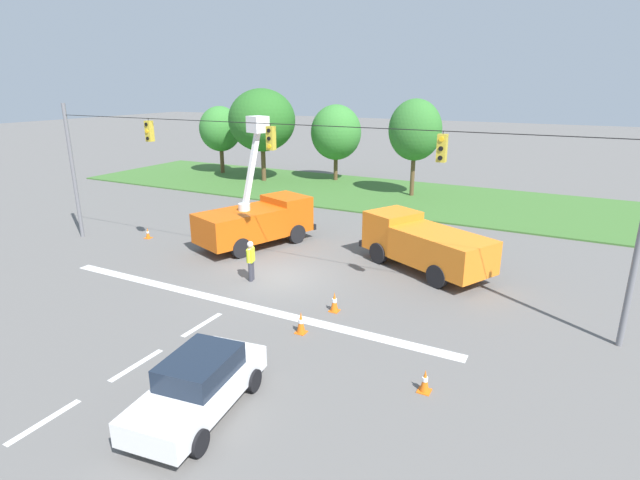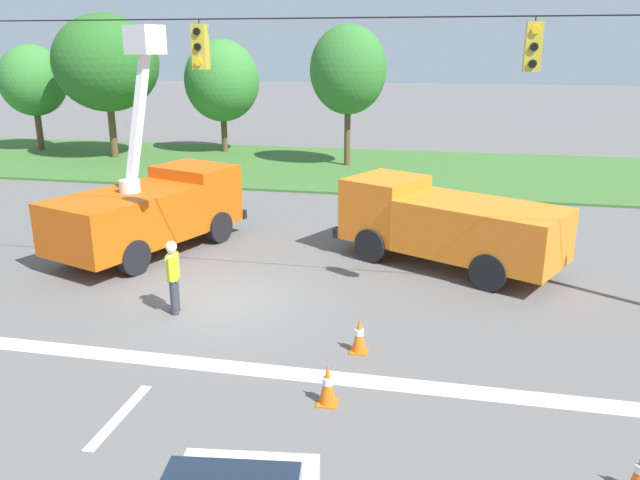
{
  "view_description": "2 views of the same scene",
  "coord_description": "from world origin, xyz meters",
  "px_view_note": "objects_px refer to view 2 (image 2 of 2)",
  "views": [
    {
      "loc": [
        11.12,
        -17.36,
        8.16
      ],
      "look_at": [
        0.87,
        2.1,
        1.24
      ],
      "focal_mm": 28.0,
      "sensor_mm": 36.0,
      "label": 1
    },
    {
      "loc": [
        5.22,
        -13.57,
        6.01
      ],
      "look_at": [
        2.03,
        1.85,
        1.14
      ],
      "focal_mm": 35.0,
      "sensor_mm": 36.0,
      "label": 2
    }
  ],
  "objects_px": {
    "tree_east": "(348,70)",
    "traffic_cone_mid_left": "(359,335)",
    "road_worker": "(173,273)",
    "tree_centre": "(222,81)",
    "tree_west": "(106,63)",
    "utility_truck_bucket_lift": "(151,206)",
    "traffic_cone_mid_right": "(640,472)",
    "traffic_cone_foreground_left": "(328,384)",
    "tree_far_west": "(33,81)",
    "utility_truck_support_near": "(445,223)"
  },
  "relations": [
    {
      "from": "tree_west",
      "to": "utility_truck_bucket_lift",
      "type": "relative_size",
      "value": 1.16
    },
    {
      "from": "utility_truck_bucket_lift",
      "to": "traffic_cone_foreground_left",
      "type": "xyz_separation_m",
      "value": [
        6.9,
        -7.43,
        -1.02
      ]
    },
    {
      "from": "tree_far_west",
      "to": "tree_east",
      "type": "relative_size",
      "value": 0.87
    },
    {
      "from": "tree_far_west",
      "to": "utility_truck_bucket_lift",
      "type": "distance_m",
      "value": 22.77
    },
    {
      "from": "road_worker",
      "to": "traffic_cone_mid_left",
      "type": "height_order",
      "value": "road_worker"
    },
    {
      "from": "road_worker",
      "to": "traffic_cone_mid_left",
      "type": "relative_size",
      "value": 2.3
    },
    {
      "from": "tree_far_west",
      "to": "traffic_cone_mid_left",
      "type": "relative_size",
      "value": 8.06
    },
    {
      "from": "tree_far_west",
      "to": "road_worker",
      "type": "relative_size",
      "value": 3.51
    },
    {
      "from": "tree_centre",
      "to": "utility_truck_support_near",
      "type": "height_order",
      "value": "tree_centre"
    },
    {
      "from": "tree_centre",
      "to": "traffic_cone_mid_right",
      "type": "height_order",
      "value": "tree_centre"
    },
    {
      "from": "utility_truck_bucket_lift",
      "to": "road_worker",
      "type": "distance_m",
      "value": 5.04
    },
    {
      "from": "tree_west",
      "to": "traffic_cone_mid_right",
      "type": "height_order",
      "value": "tree_west"
    },
    {
      "from": "utility_truck_bucket_lift",
      "to": "traffic_cone_mid_left",
      "type": "xyz_separation_m",
      "value": [
        7.16,
        -5.38,
        -1.03
      ]
    },
    {
      "from": "tree_west",
      "to": "tree_centre",
      "type": "bearing_deg",
      "value": 30.04
    },
    {
      "from": "traffic_cone_foreground_left",
      "to": "traffic_cone_mid_right",
      "type": "relative_size",
      "value": 1.14
    },
    {
      "from": "road_worker",
      "to": "traffic_cone_foreground_left",
      "type": "relative_size",
      "value": 2.27
    },
    {
      "from": "utility_truck_support_near",
      "to": "traffic_cone_mid_left",
      "type": "height_order",
      "value": "utility_truck_support_near"
    },
    {
      "from": "traffic_cone_mid_right",
      "to": "tree_far_west",
      "type": "bearing_deg",
      "value": 136.85
    },
    {
      "from": "utility_truck_bucket_lift",
      "to": "road_worker",
      "type": "xyz_separation_m",
      "value": [
        2.62,
        -4.28,
        -0.41
      ]
    },
    {
      "from": "tree_west",
      "to": "utility_truck_support_near",
      "type": "bearing_deg",
      "value": -38.23
    },
    {
      "from": "tree_east",
      "to": "utility_truck_support_near",
      "type": "bearing_deg",
      "value": -70.43
    },
    {
      "from": "utility_truck_bucket_lift",
      "to": "traffic_cone_mid_left",
      "type": "height_order",
      "value": "utility_truck_bucket_lift"
    },
    {
      "from": "tree_far_west",
      "to": "road_worker",
      "type": "bearing_deg",
      "value": -49.11
    },
    {
      "from": "tree_far_west",
      "to": "traffic_cone_foreground_left",
      "type": "xyz_separation_m",
      "value": [
        22.31,
        -23.98,
        -3.75
      ]
    },
    {
      "from": "utility_truck_bucket_lift",
      "to": "utility_truck_support_near",
      "type": "bearing_deg",
      "value": 3.14
    },
    {
      "from": "utility_truck_bucket_lift",
      "to": "traffic_cone_mid_right",
      "type": "bearing_deg",
      "value": -37.11
    },
    {
      "from": "tree_far_west",
      "to": "tree_centre",
      "type": "relative_size",
      "value": 0.96
    },
    {
      "from": "tree_east",
      "to": "traffic_cone_mid_right",
      "type": "xyz_separation_m",
      "value": [
        8.09,
        -23.97,
        -4.58
      ]
    },
    {
      "from": "tree_east",
      "to": "tree_west",
      "type": "bearing_deg",
      "value": -179.35
    },
    {
      "from": "tree_far_west",
      "to": "traffic_cone_mid_right",
      "type": "distance_m",
      "value": 37.25
    },
    {
      "from": "road_worker",
      "to": "tree_centre",
      "type": "bearing_deg",
      "value": 107.15
    },
    {
      "from": "tree_far_west",
      "to": "utility_truck_support_near",
      "type": "relative_size",
      "value": 0.92
    },
    {
      "from": "tree_west",
      "to": "utility_truck_bucket_lift",
      "type": "bearing_deg",
      "value": -57.14
    },
    {
      "from": "tree_east",
      "to": "traffic_cone_mid_left",
      "type": "distance_m",
      "value": 21.35
    },
    {
      "from": "traffic_cone_foreground_left",
      "to": "tree_east",
      "type": "bearing_deg",
      "value": 98.47
    },
    {
      "from": "tree_far_west",
      "to": "tree_east",
      "type": "height_order",
      "value": "tree_east"
    },
    {
      "from": "traffic_cone_mid_left",
      "to": "traffic_cone_mid_right",
      "type": "bearing_deg",
      "value": -37.47
    },
    {
      "from": "traffic_cone_foreground_left",
      "to": "traffic_cone_mid_left",
      "type": "height_order",
      "value": "traffic_cone_foreground_left"
    },
    {
      "from": "tree_west",
      "to": "tree_far_west",
      "type": "bearing_deg",
      "value": 165.04
    },
    {
      "from": "road_worker",
      "to": "traffic_cone_mid_left",
      "type": "bearing_deg",
      "value": -13.55
    },
    {
      "from": "tree_centre",
      "to": "road_worker",
      "type": "height_order",
      "value": "tree_centre"
    },
    {
      "from": "utility_truck_bucket_lift",
      "to": "traffic_cone_foreground_left",
      "type": "relative_size",
      "value": 8.6
    },
    {
      "from": "utility_truck_support_near",
      "to": "traffic_cone_mid_right",
      "type": "relative_size",
      "value": 9.87
    },
    {
      "from": "tree_east",
      "to": "traffic_cone_mid_left",
      "type": "height_order",
      "value": "tree_east"
    },
    {
      "from": "utility_truck_support_near",
      "to": "traffic_cone_mid_right",
      "type": "height_order",
      "value": "utility_truck_support_near"
    },
    {
      "from": "tree_west",
      "to": "road_worker",
      "type": "distance_m",
      "value": 23.28
    },
    {
      "from": "road_worker",
      "to": "traffic_cone_mid_right",
      "type": "xyz_separation_m",
      "value": [
        9.0,
        -4.51,
        -0.67
      ]
    },
    {
      "from": "tree_far_west",
      "to": "traffic_cone_foreground_left",
      "type": "distance_m",
      "value": 32.96
    },
    {
      "from": "utility_truck_support_near",
      "to": "tree_far_west",
      "type": "bearing_deg",
      "value": 146.39
    },
    {
      "from": "tree_west",
      "to": "utility_truck_bucket_lift",
      "type": "height_order",
      "value": "tree_west"
    }
  ]
}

